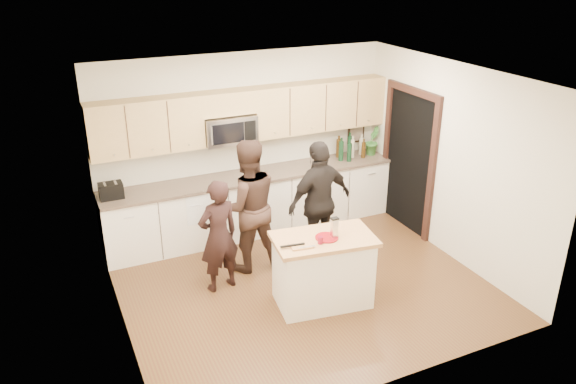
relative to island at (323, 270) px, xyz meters
name	(u,v)px	position (x,y,z in m)	size (l,w,h in m)	color
floor	(302,284)	(-0.05, 0.46, -0.45)	(4.50, 4.50, 0.00)	#50381B
room_shell	(304,159)	(-0.05, 0.46, 1.28)	(4.52, 4.02, 2.71)	beige
back_cabinetry	(254,203)	(-0.05, 2.15, 0.02)	(4.50, 0.66, 0.94)	white
upper_cabinetry	(250,113)	(-0.01, 2.30, 1.39)	(4.50, 0.33, 0.75)	tan
microwave	(229,129)	(-0.36, 2.26, 1.20)	(0.76, 0.41, 0.40)	silver
doorway	(409,156)	(2.18, 1.36, 0.70)	(0.06, 1.25, 2.20)	black
framed_picture	(356,131)	(1.90, 2.45, 0.83)	(0.30, 0.03, 0.38)	black
dish_towel	(195,198)	(-1.00, 1.96, 0.35)	(0.34, 0.60, 0.48)	white
island	(323,270)	(0.00, 0.00, 0.00)	(1.29, 0.86, 0.90)	white
red_plate	(327,238)	(0.02, -0.04, 0.45)	(0.27, 0.27, 0.02)	maroon
box_grater	(334,227)	(0.11, -0.06, 0.58)	(0.09, 0.07, 0.24)	silver
drink_glass	(320,240)	(-0.11, -0.12, 0.49)	(0.06, 0.06, 0.09)	maroon
cutting_board	(301,246)	(-0.35, -0.09, 0.46)	(0.24, 0.18, 0.02)	#B67E4C
tongs	(292,245)	(-0.44, -0.07, 0.47)	(0.29, 0.03, 0.02)	black
knife	(307,247)	(-0.31, -0.16, 0.47)	(0.20, 0.02, 0.01)	silver
toaster	(111,191)	(-2.10, 2.13, 0.59)	(0.31, 0.21, 0.22)	black
bottle_cluster	(350,147)	(1.64, 2.19, 0.66)	(0.53, 0.32, 0.39)	black
orchid	(372,141)	(2.05, 2.18, 0.72)	(0.25, 0.21, 0.46)	#3B7D32
woman_left	(219,236)	(-1.03, 0.84, 0.29)	(0.54, 0.36, 1.49)	black
woman_center	(247,206)	(-0.51, 1.18, 0.46)	(0.89, 0.69, 1.83)	#301F18
woman_right	(320,202)	(0.47, 1.00, 0.41)	(1.01, 0.42, 1.73)	black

